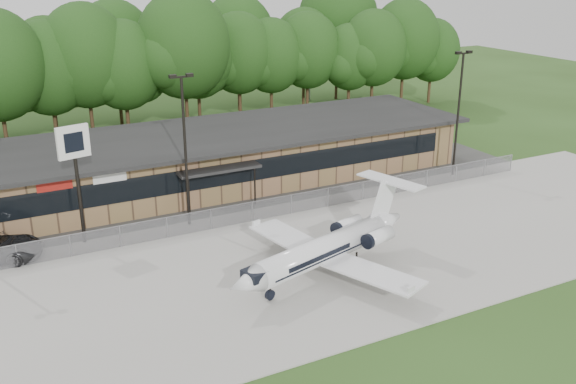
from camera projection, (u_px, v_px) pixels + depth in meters
ground at (396, 322)px, 31.87m from camera, size 160.00×160.00×0.00m
apron at (316, 258)px, 38.52m from camera, size 64.00×18.00×0.08m
parking_lot at (240, 199)px, 48.11m from camera, size 50.00×9.00×0.06m
terminal at (217, 156)px, 51.07m from camera, size 41.00×11.65×4.30m
fence at (265, 209)px, 44.10m from camera, size 46.00×0.04×1.52m
treeline at (148, 59)px, 64.30m from camera, size 72.00×12.00×15.00m
light_pole_mid at (185, 140)px, 41.40m from camera, size 1.55×0.30×10.23m
light_pole_right at (459, 105)px, 51.38m from camera, size 1.55×0.30×10.23m
business_jet at (329, 249)px, 36.10m from camera, size 13.45×12.08×4.56m
pole_sign at (75, 155)px, 38.71m from camera, size 2.00×0.69×7.66m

